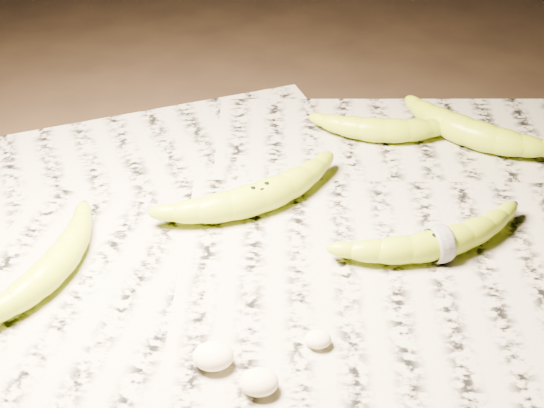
{
  "coord_description": "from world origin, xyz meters",
  "views": [
    {
      "loc": [
        -0.04,
        -0.63,
        0.53
      ],
      "look_at": [
        -0.02,
        0.03,
        0.05
      ],
      "focal_mm": 50.0,
      "sensor_mm": 36.0,
      "label": 1
    }
  ],
  "objects_px": {
    "banana_left_b": "(53,265)",
    "banana_upper_a": "(385,128)",
    "banana_upper_b": "(471,130)",
    "banana_center": "(259,195)",
    "banana_taped": "(439,241)"
  },
  "relations": [
    {
      "from": "banana_upper_a",
      "to": "banana_upper_b",
      "type": "height_order",
      "value": "banana_upper_b"
    },
    {
      "from": "banana_taped",
      "to": "banana_upper_a",
      "type": "bearing_deg",
      "value": 77.84
    },
    {
      "from": "banana_center",
      "to": "banana_taped",
      "type": "relative_size",
      "value": 1.03
    },
    {
      "from": "banana_center",
      "to": "banana_upper_b",
      "type": "height_order",
      "value": "same"
    },
    {
      "from": "banana_upper_a",
      "to": "banana_upper_b",
      "type": "xyz_separation_m",
      "value": [
        0.11,
        -0.01,
        0.0
      ]
    },
    {
      "from": "banana_taped",
      "to": "banana_upper_a",
      "type": "relative_size",
      "value": 1.19
    },
    {
      "from": "banana_upper_b",
      "to": "banana_center",
      "type": "bearing_deg",
      "value": -114.89
    },
    {
      "from": "banana_center",
      "to": "banana_upper_a",
      "type": "relative_size",
      "value": 1.23
    },
    {
      "from": "banana_center",
      "to": "banana_taped",
      "type": "distance_m",
      "value": 0.21
    },
    {
      "from": "banana_taped",
      "to": "banana_left_b",
      "type": "bearing_deg",
      "value": 166.08
    },
    {
      "from": "banana_center",
      "to": "banana_upper_b",
      "type": "relative_size",
      "value": 1.1
    },
    {
      "from": "banana_taped",
      "to": "banana_upper_b",
      "type": "bearing_deg",
      "value": 50.95
    },
    {
      "from": "banana_left_b",
      "to": "banana_upper_a",
      "type": "xyz_separation_m",
      "value": [
        0.38,
        0.27,
        -0.0
      ]
    },
    {
      "from": "banana_upper_a",
      "to": "banana_upper_b",
      "type": "distance_m",
      "value": 0.11
    },
    {
      "from": "banana_center",
      "to": "banana_left_b",
      "type": "bearing_deg",
      "value": 179.98
    }
  ]
}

